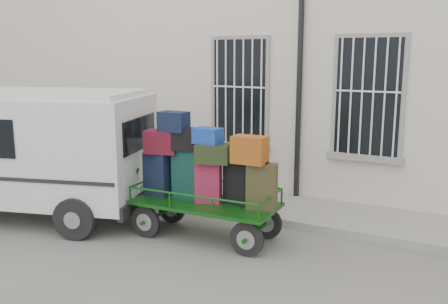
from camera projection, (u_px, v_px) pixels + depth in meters
ground at (182, 240)px, 8.32m from camera, size 80.00×80.00×0.00m
building at (299, 56)px, 12.50m from camera, size 24.00×5.15×6.00m
sidewalk at (240, 202)px, 10.21m from camera, size 24.00×1.70×0.15m
luggage_cart at (204, 176)px, 8.28m from camera, size 2.87×1.18×2.11m
van at (22, 145)px, 9.36m from camera, size 5.10×3.24×2.40m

